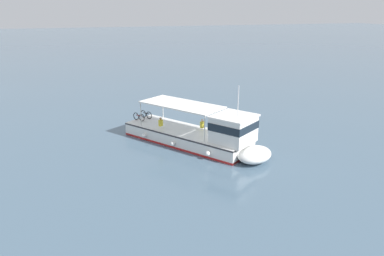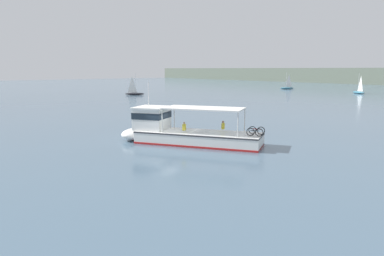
# 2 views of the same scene
# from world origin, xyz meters

# --- Properties ---
(ground_plane) EXTENTS (400.00, 400.00, 0.00)m
(ground_plane) POSITION_xyz_m (0.00, 0.00, 0.00)
(ground_plane) COLOR slate
(ferry_main) EXTENTS (12.36, 9.48, 5.32)m
(ferry_main) POSITION_xyz_m (1.09, 1.42, 1.01)
(ferry_main) COLOR white
(ferry_main) RESTS_ON ground
(sailboat_horizon_east) EXTENTS (4.85, 3.62, 5.40)m
(sailboat_horizon_east) POSITION_xyz_m (-22.21, 76.44, 0.54)
(sailboat_horizon_east) COLOR teal
(sailboat_horizon_east) RESTS_ON ground
(sailboat_mid_channel) EXTENTS (4.09, 4.63, 5.40)m
(sailboat_mid_channel) POSITION_xyz_m (-53.76, 27.06, 0.54)
(sailboat_mid_channel) COLOR #232328
(sailboat_mid_channel) RESTS_ON ground
(sailboat_near_port) EXTENTS (3.27, 4.95, 5.40)m
(sailboat_near_port) POSITION_xyz_m (-47.40, 79.18, 0.54)
(sailboat_near_port) COLOR teal
(sailboat_near_port) RESTS_ON ground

